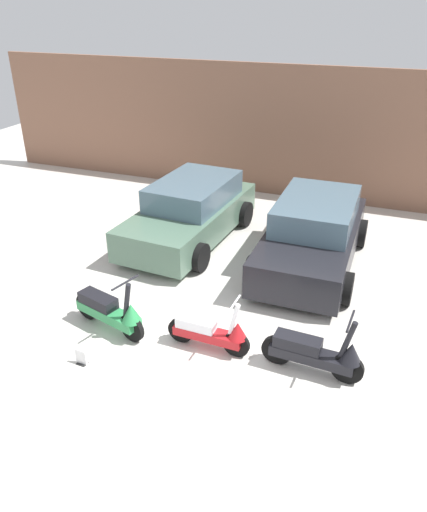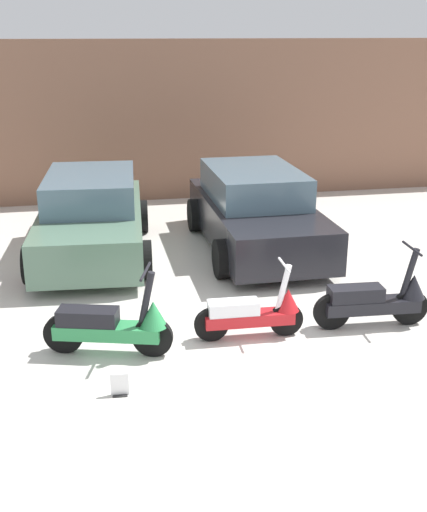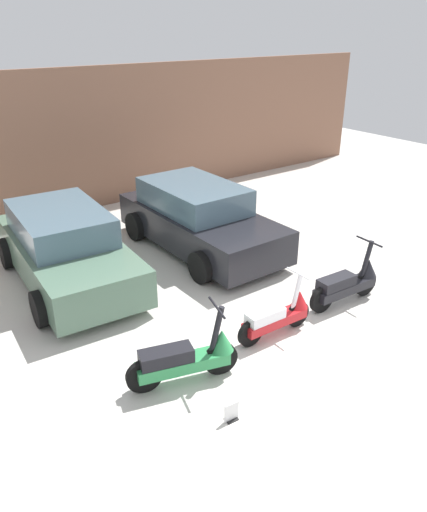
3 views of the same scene
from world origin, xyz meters
The scene contains 8 objects.
ground_plane centered at (0.00, 0.00, 0.00)m, with size 28.00×28.00×0.00m, color silver.
wall_back centered at (0.00, 8.30, 1.78)m, with size 19.60×0.12×3.56m, color #845B47.
scooter_front_left centered at (-1.93, 0.81, 0.39)m, with size 1.55×0.73×1.11m.
scooter_front_right centered at (-0.15, 0.92, 0.35)m, with size 1.42×0.51×0.99m.
scooter_front_center centered at (1.52, 0.94, 0.39)m, with size 1.57×0.56×1.09m.
car_rear_left centered at (-2.11, 4.67, 0.66)m, with size 2.19×4.19×1.39m.
car_rear_center centered at (0.77, 4.44, 0.68)m, with size 2.03×4.17×1.41m.
placard_near_left_scooter centered at (-1.92, -0.14, 0.11)m, with size 0.20×0.13×0.26m.
Camera 2 is at (-2.08, -6.28, 3.74)m, focal length 45.00 mm.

